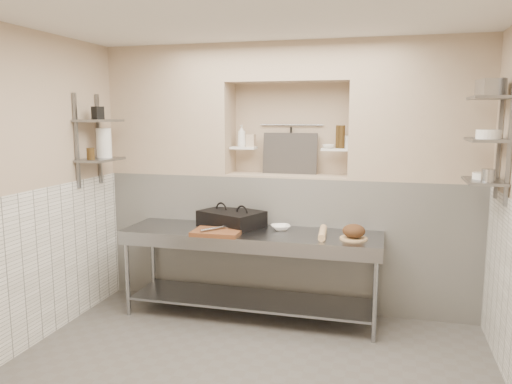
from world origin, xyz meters
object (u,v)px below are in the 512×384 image
(rolling_pin, at_px, (323,233))
(bread_loaf, at_px, (354,231))
(bottle_soap, at_px, (242,136))
(bowl_alcove, at_px, (328,146))
(jug_left, at_px, (104,143))
(prep_table, at_px, (251,256))
(mixing_bowl, at_px, (281,227))
(panini_press, at_px, (232,219))
(cutting_board, at_px, (217,232))

(rolling_pin, height_order, bread_loaf, bread_loaf)
(bread_loaf, xyz_separation_m, bottle_soap, (-1.28, 0.62, 0.85))
(bowl_alcove, bearing_deg, jug_left, -165.13)
(bread_loaf, relative_size, bottle_soap, 0.90)
(prep_table, height_order, mixing_bowl, mixing_bowl)
(mixing_bowl, height_order, bowl_alcove, bowl_alcove)
(bowl_alcove, bearing_deg, bottle_soap, 178.54)
(prep_table, xyz_separation_m, bread_loaf, (1.02, -0.04, 0.34))
(mixing_bowl, distance_m, bread_loaf, 0.78)
(prep_table, relative_size, mixing_bowl, 13.19)
(panini_press, xyz_separation_m, rolling_pin, (0.98, -0.18, -0.05))
(jug_left, bearing_deg, bread_loaf, 0.26)
(panini_press, distance_m, rolling_pin, 1.00)
(cutting_board, distance_m, mixing_bowl, 0.66)
(bread_loaf, xyz_separation_m, jug_left, (-2.60, -0.01, 0.79))
(panini_press, xyz_separation_m, jug_left, (-1.32, -0.23, 0.78))
(cutting_board, distance_m, jug_left, 1.55)
(rolling_pin, xyz_separation_m, bowl_alcove, (-0.03, 0.56, 0.80))
(prep_table, relative_size, cutting_board, 5.57)
(rolling_pin, bearing_deg, mixing_bowl, 159.82)
(prep_table, xyz_separation_m, panini_press, (-0.25, 0.17, 0.34))
(panini_press, xyz_separation_m, mixing_bowl, (0.53, -0.02, -0.06))
(rolling_pin, height_order, bottle_soap, bottle_soap)
(panini_press, bearing_deg, cutting_board, -71.23)
(cutting_board, xyz_separation_m, bowl_alcove, (0.98, 0.75, 0.81))
(cutting_board, bearing_deg, bread_loaf, 6.73)
(bottle_soap, relative_size, jug_left, 0.77)
(bowl_alcove, relative_size, jug_left, 0.40)
(cutting_board, height_order, bread_loaf, bread_loaf)
(cutting_board, distance_m, bottle_soap, 1.19)
(bread_loaf, height_order, bottle_soap, bottle_soap)
(bread_loaf, height_order, jug_left, jug_left)
(cutting_board, relative_size, rolling_pin, 1.02)
(bread_loaf, bearing_deg, rolling_pin, 173.04)
(bottle_soap, bearing_deg, rolling_pin, -30.57)
(jug_left, bearing_deg, bowl_alcove, 14.87)
(mixing_bowl, distance_m, bottle_soap, 1.13)
(prep_table, xyz_separation_m, bowl_alcove, (0.70, 0.55, 1.09))
(rolling_pin, relative_size, bread_loaf, 2.13)
(mixing_bowl, xyz_separation_m, jug_left, (-1.85, -0.21, 0.84))
(bowl_alcove, height_order, jug_left, jug_left)
(panini_press, xyz_separation_m, bottle_soap, (-0.00, 0.40, 0.85))
(bottle_soap, xyz_separation_m, bowl_alcove, (0.95, -0.02, -0.10))
(bread_loaf, bearing_deg, mixing_bowl, 164.90)
(mixing_bowl, height_order, rolling_pin, rolling_pin)
(bread_loaf, bearing_deg, jug_left, -179.74)
(jug_left, bearing_deg, mixing_bowl, 6.57)
(mixing_bowl, bearing_deg, cutting_board, -147.61)
(panini_press, height_order, mixing_bowl, panini_press)
(rolling_pin, relative_size, bottle_soap, 1.92)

